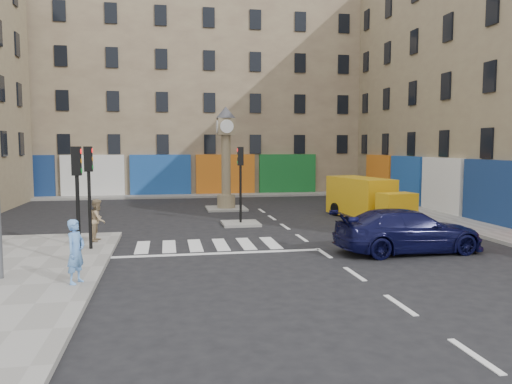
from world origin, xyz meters
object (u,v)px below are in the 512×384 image
object	(u,v)px
clock_pillar	(226,151)
pedestrian_blue	(76,251)
navy_sedan	(408,231)
yellow_van	(366,199)
traffic_light_left_far	(89,181)
traffic_light_left_near	(77,186)
traffic_light_island	(241,172)
pedestrian_tan	(98,220)

from	to	relation	value
clock_pillar	pedestrian_blue	distance (m)	17.37
navy_sedan	yellow_van	distance (m)	8.31
yellow_van	traffic_light_left_far	bearing A→B (deg)	-165.09
navy_sedan	pedestrian_blue	size ratio (longest dim) A/B	3.10
traffic_light_left_near	traffic_light_island	size ratio (longest dim) A/B	1.00
traffic_light_island	pedestrian_blue	distance (m)	11.86
yellow_van	pedestrian_tan	world-z (taller)	yellow_van
traffic_light_island	pedestrian_tan	distance (m)	7.53
traffic_light_island	navy_sedan	world-z (taller)	traffic_light_island
traffic_light_left_near	traffic_light_left_far	distance (m)	2.40
traffic_light_left_far	traffic_light_island	world-z (taller)	traffic_light_left_far
traffic_light_island	clock_pillar	size ratio (longest dim) A/B	0.61
traffic_light_left_near	traffic_light_island	xyz separation A→B (m)	(6.30, 7.80, -0.03)
traffic_light_island	yellow_van	bearing A→B (deg)	6.21
traffic_light_island	navy_sedan	xyz separation A→B (m)	(5.07, -7.37, -1.80)
pedestrian_blue	pedestrian_tan	distance (m)	6.22
traffic_light_left_far	navy_sedan	size ratio (longest dim) A/B	0.68
traffic_light_left_far	yellow_van	bearing A→B (deg)	25.07
traffic_light_left_far	traffic_light_island	xyz separation A→B (m)	(6.30, 5.40, -0.03)
traffic_light_left_near	clock_pillar	size ratio (longest dim) A/B	0.61
traffic_light_left_near	traffic_light_left_far	world-z (taller)	same
traffic_light_island	pedestrian_tan	bearing A→B (deg)	-148.09
traffic_light_left_near	pedestrian_tan	xyz separation A→B (m)	(0.06, 3.91, -1.64)
navy_sedan	pedestrian_tan	xyz separation A→B (m)	(-11.31, 3.48, 0.19)
clock_pillar	pedestrian_tan	world-z (taller)	clock_pillar
navy_sedan	yellow_van	bearing A→B (deg)	-14.30
navy_sedan	pedestrian_tan	size ratio (longest dim) A/B	3.28
yellow_van	pedestrian_blue	size ratio (longest dim) A/B	3.52
yellow_van	navy_sedan	bearing A→B (deg)	-112.43
traffic_light_left_near	clock_pillar	bearing A→B (deg)	65.45
navy_sedan	pedestrian_blue	bearing A→B (deg)	101.85
traffic_light_island	pedestrian_blue	xyz separation A→B (m)	(-6.00, -10.10, -1.57)
yellow_van	clock_pillar	bearing A→B (deg)	132.29
traffic_light_left_near	navy_sedan	world-z (taller)	traffic_light_left_near
traffic_light_left_near	yellow_van	xyz separation A→B (m)	(13.13, 8.54, -1.55)
clock_pillar	traffic_light_island	bearing A→B (deg)	-90.00
yellow_van	pedestrian_tan	distance (m)	13.87
navy_sedan	traffic_light_left_far	bearing A→B (deg)	78.14
traffic_light_island	clock_pillar	bearing A→B (deg)	90.00
traffic_light_left_near	traffic_light_island	bearing A→B (deg)	51.07
traffic_light_left_far	pedestrian_tan	bearing A→B (deg)	87.72
yellow_van	pedestrian_blue	distance (m)	16.80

